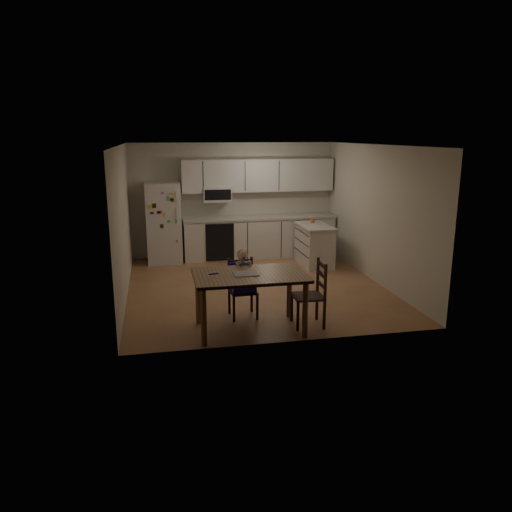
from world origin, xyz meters
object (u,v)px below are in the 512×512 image
Objects in this scene: dining_table at (250,282)px; refrigerator at (164,223)px; chair_side at (315,289)px; kitchen_island at (314,245)px; chair_booster at (242,276)px; red_cup at (313,220)px.

refrigerator is at bearing 104.36° from dining_table.
refrigerator is 4.29m from dining_table.
refrigerator reaches higher than chair_side.
refrigerator is 4.61m from chair_side.
refrigerator is at bearing 163.83° from kitchen_island.
kitchen_island is 1.11× the size of chair_booster.
red_cup is at bearing 165.34° from chair_side.
refrigerator reaches higher than red_cup.
chair_booster reaches higher than kitchen_island.
chair_booster is (-0.00, 0.58, -0.09)m from dining_table.
chair_side reaches higher than kitchen_island.
refrigerator is at bearing 168.21° from red_cup.
kitchen_island is 0.75× the size of dining_table.
dining_table is (1.06, -4.15, -0.14)m from refrigerator.
kitchen_island is at bearing 164.54° from chair_side.
chair_booster is at bearing -73.45° from refrigerator.
refrigerator is 3.73m from chair_booster.
chair_booster reaches higher than dining_table.
chair_side is at bearing 0.82° from dining_table.
chair_booster is 1.11m from chair_side.
kitchen_island is at bearing -16.17° from refrigerator.
refrigerator is at bearing -151.62° from chair_side.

